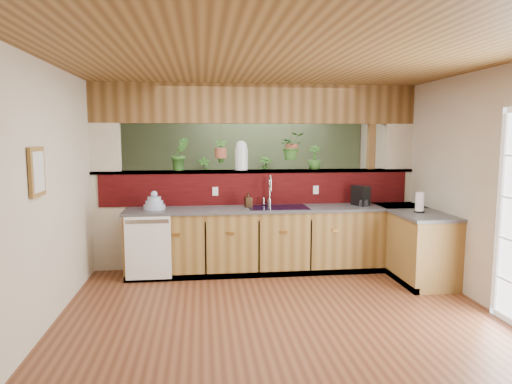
{
  "coord_description": "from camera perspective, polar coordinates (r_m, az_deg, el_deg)",
  "views": [
    {
      "loc": [
        -0.78,
        -5.14,
        1.87
      ],
      "look_at": [
        -0.09,
        0.7,
        1.15
      ],
      "focal_mm": 32.0,
      "sensor_mm": 36.0,
      "label": 1
    }
  ],
  "objects": [
    {
      "name": "dish_stack",
      "position": [
        6.23,
        -12.6,
        -1.42
      ],
      "size": [
        0.29,
        0.29,
        0.25
      ],
      "color": "#9FAACE",
      "rests_on": "countertop"
    },
    {
      "name": "ledge_plant_left",
      "position": [
        6.5,
        -9.49,
        4.7
      ],
      "size": [
        0.31,
        0.28,
        0.46
      ],
      "primitive_type": "imported",
      "rotation": [
        0.0,
        0.0,
        0.35
      ],
      "color": "#2C5E20",
      "rests_on": "pass_through_ledge"
    },
    {
      "name": "pass_through_partition",
      "position": [
        6.57,
        0.35,
        1.05
      ],
      "size": [
        4.6,
        0.21,
        2.6
      ],
      "color": "beige",
      "rests_on": "ground"
    },
    {
      "name": "wall_back",
      "position": [
        8.7,
        -1.61,
        3.23
      ],
      "size": [
        4.6,
        0.02,
        2.6
      ],
      "primitive_type": "cube",
      "color": "beige",
      "rests_on": "ground"
    },
    {
      "name": "hanging_plant_a",
      "position": [
        6.5,
        -4.46,
        6.19
      ],
      "size": [
        0.21,
        0.17,
        0.49
      ],
      "color": "brown",
      "rests_on": "header_beam"
    },
    {
      "name": "shelving_console",
      "position": [
        8.53,
        -2.12,
        -2.26
      ],
      "size": [
        1.68,
        0.76,
        1.08
      ],
      "primitive_type": "cube",
      "rotation": [
        0.0,
        0.0,
        -0.21
      ],
      "color": "black",
      "rests_on": "ground"
    },
    {
      "name": "ceiling",
      "position": [
        5.25,
        1.92,
        14.96
      ],
      "size": [
        4.6,
        7.0,
        0.01
      ],
      "primitive_type": "cube",
      "color": "brown",
      "rests_on": "ground"
    },
    {
      "name": "paper_towel",
      "position": [
        6.21,
        19.78,
        -1.26
      ],
      "size": [
        0.13,
        0.13,
        0.28
      ],
      "color": "black",
      "rests_on": "countertop"
    },
    {
      "name": "wall_front",
      "position": [
        1.91,
        18.15,
        -10.86
      ],
      "size": [
        4.6,
        0.02,
        2.6
      ],
      "primitive_type": "cube",
      "color": "beige",
      "rests_on": "ground"
    },
    {
      "name": "coffee_maker",
      "position": [
        6.59,
        12.98,
        -0.54
      ],
      "size": [
        0.15,
        0.25,
        0.28
      ],
      "rotation": [
        0.0,
        0.0,
        0.42
      ],
      "color": "black",
      "rests_on": "countertop"
    },
    {
      "name": "countertop",
      "position": [
        6.39,
        8.13,
        -5.96
      ],
      "size": [
        4.14,
        1.52,
        0.9
      ],
      "color": "brown",
      "rests_on": "ground"
    },
    {
      "name": "soap_dispenser",
      "position": [
        6.27,
        -0.98,
        -0.96
      ],
      "size": [
        0.11,
        0.11,
        0.21
      ],
      "primitive_type": "imported",
      "rotation": [
        0.0,
        0.0,
        0.18
      ],
      "color": "#332112",
      "rests_on": "countertop"
    },
    {
      "name": "faucet",
      "position": [
        6.39,
        1.71,
        0.36
      ],
      "size": [
        0.19,
        0.19,
        0.43
      ],
      "color": "#B7B7B2",
      "rests_on": "countertop"
    },
    {
      "name": "glass_jar",
      "position": [
        6.52,
        -1.85,
        4.59
      ],
      "size": [
        0.19,
        0.19,
        0.42
      ],
      "color": "silver",
      "rests_on": "pass_through_ledge"
    },
    {
      "name": "floor_plant",
      "position": [
        7.69,
        2.33,
        -4.28
      ],
      "size": [
        0.82,
        0.77,
        0.74
      ],
      "primitive_type": "imported",
      "rotation": [
        0.0,
        0.0,
        -0.35
      ],
      "color": "#2C5E20",
      "rests_on": "ground"
    },
    {
      "name": "ledge_plant_right",
      "position": [
        6.7,
        7.33,
        4.3
      ],
      "size": [
        0.2,
        0.2,
        0.35
      ],
      "primitive_type": "imported",
      "rotation": [
        0.0,
        0.0,
        -0.03
      ],
      "color": "#2C5E20",
      "rests_on": "pass_through_ledge"
    },
    {
      "name": "dishwasher",
      "position": [
        6.01,
        -13.34,
        -6.81
      ],
      "size": [
        0.58,
        0.03,
        0.82
      ],
      "color": "white",
      "rests_on": "ground"
    },
    {
      "name": "hanging_plant_b",
      "position": [
        6.62,
        4.5,
        7.17
      ],
      "size": [
        0.37,
        0.33,
        0.51
      ],
      "color": "brown",
      "rests_on": "header_beam"
    },
    {
      "name": "framed_print",
      "position": [
        4.6,
        -25.68,
        2.29
      ],
      "size": [
        0.04,
        0.35,
        0.45
      ],
      "color": "brown",
      "rests_on": "wall_left"
    },
    {
      "name": "wall_left",
      "position": [
        5.39,
        -23.09,
        0.34
      ],
      "size": [
        0.02,
        7.0,
        2.6
      ],
      "primitive_type": "cube",
      "color": "beige",
      "rests_on": "ground"
    },
    {
      "name": "shelf_plant_b",
      "position": [
        8.49,
        1.16,
        2.93
      ],
      "size": [
        0.3,
        0.3,
        0.46
      ],
      "primitive_type": "imported",
      "rotation": [
        0.0,
        0.0,
        0.17
      ],
      "color": "#2C5E20",
      "rests_on": "shelving_console"
    },
    {
      "name": "navy_sink",
      "position": [
        6.29,
        2.76,
        -2.63
      ],
      "size": [
        0.82,
        0.5,
        0.18
      ],
      "color": "black",
      "rests_on": "countertop"
    },
    {
      "name": "pass_through_ledge",
      "position": [
        6.56,
        0.09,
        2.61
      ],
      "size": [
        4.6,
        0.21,
        0.04
      ],
      "primitive_type": "cube",
      "color": "brown",
      "rests_on": "ground"
    },
    {
      "name": "ground",
      "position": [
        5.53,
        1.8,
        -12.8
      ],
      "size": [
        4.6,
        7.0,
        0.01
      ],
      "primitive_type": "cube",
      "color": "brown",
      "rests_on": "ground"
    },
    {
      "name": "sage_backwall",
      "position": [
        8.68,
        -1.6,
        3.22
      ],
      "size": [
        4.55,
        0.02,
        2.55
      ],
      "primitive_type": "cube",
      "color": "#506444",
      "rests_on": "ground"
    },
    {
      "name": "wall_right",
      "position": [
        6.02,
        24.05,
        0.94
      ],
      "size": [
        0.02,
        7.0,
        2.6
      ],
      "primitive_type": "cube",
      "color": "beige",
      "rests_on": "ground"
    },
    {
      "name": "shelf_plant_a",
      "position": [
        8.41,
        -6.51,
        2.86
      ],
      "size": [
        0.27,
        0.21,
        0.46
      ],
      "primitive_type": "imported",
      "rotation": [
        0.0,
        0.0,
        0.19
      ],
      "color": "#2C5E20",
      "rests_on": "shelving_console"
    },
    {
      "name": "header_beam",
      "position": [
        6.55,
        0.09,
        10.96
      ],
      "size": [
        4.6,
        0.15,
        0.55
      ],
      "primitive_type": "cube",
      "color": "brown",
      "rests_on": "ground"
    }
  ]
}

